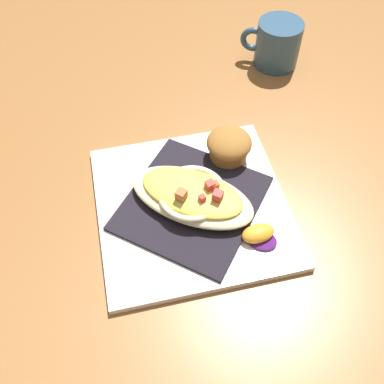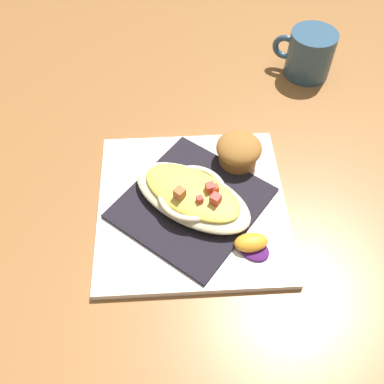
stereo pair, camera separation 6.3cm
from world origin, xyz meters
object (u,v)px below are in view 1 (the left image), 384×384
Objects in this scene: square_plate at (192,206)px; coffee_mug at (277,46)px; muffin at (229,146)px; gratin_dish at (192,195)px; orange_garnish at (259,235)px.

square_plate is 2.43× the size of coffee_mug.
square_plate is 3.95× the size of muffin.
square_plate is 1.33× the size of gratin_dish.
muffin is (0.09, -0.07, 0.00)m from gratin_dish.
orange_garnish is (-0.07, -0.09, -0.01)m from gratin_dish.
gratin_dish is (-0.00, -0.00, 0.03)m from square_plate.
square_plate is at bearing 150.91° from coffee_mug.
gratin_dish and muffin have the same top height.
gratin_dish is 3.52× the size of orange_garnish.
gratin_dish is 0.40m from coffee_mug.
gratin_dish is 0.11m from muffin.
coffee_mug is (0.26, -0.13, -0.00)m from muffin.
square_plate is at bearing 143.49° from muffin.
gratin_dish reaches higher than orange_garnish.
muffin is at bearing -36.51° from square_plate.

